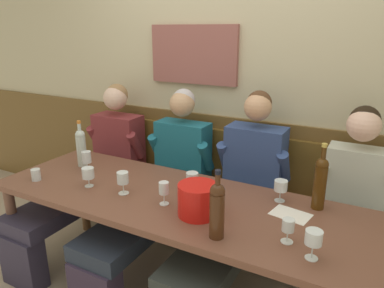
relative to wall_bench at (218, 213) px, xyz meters
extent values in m
cube|color=#C2B794|center=(0.00, 0.26, 1.12)|extent=(6.80, 0.08, 2.80)
cube|color=#8F534D|center=(-0.34, 0.20, 1.24)|extent=(0.76, 0.04, 0.46)
cube|color=brown|center=(0.00, 0.21, 0.24)|extent=(6.80, 0.03, 1.04)
cube|color=brown|center=(0.00, -0.02, -0.06)|extent=(2.70, 0.42, 0.44)
cube|color=brown|center=(0.00, -0.02, 0.18)|extent=(2.65, 0.39, 0.05)
cube|color=brown|center=(0.00, 0.17, 0.43)|extent=(2.70, 0.04, 0.45)
cube|color=brown|center=(0.00, -0.69, 0.43)|extent=(2.40, 0.82, 0.04)
cylinder|color=brown|center=(-1.13, -1.03, 0.06)|extent=(0.07, 0.07, 0.69)
cylinder|color=brown|center=(-1.13, -0.35, 0.06)|extent=(0.07, 0.07, 0.69)
cylinder|color=brown|center=(1.13, -0.35, 0.06)|extent=(0.07, 0.07, 0.69)
cube|color=#2C273A|center=(-0.98, -1.10, -0.09)|extent=(0.32, 0.14, 0.38)
cube|color=#2E2A3E|center=(-0.98, -0.60, 0.15)|extent=(0.36, 1.09, 0.11)
cube|color=maroon|center=(-0.98, -0.02, 0.46)|extent=(0.43, 0.22, 0.51)
sphere|color=beige|center=(-0.98, -0.03, 0.87)|extent=(0.21, 0.21, 0.21)
sphere|color=#9B754D|center=(-0.98, 0.00, 0.90)|extent=(0.19, 0.19, 0.19)
cylinder|color=maroon|center=(-1.20, -0.06, 0.49)|extent=(0.08, 0.20, 0.27)
cylinder|color=maroon|center=(-0.75, -0.06, 0.49)|extent=(0.08, 0.20, 0.27)
cube|color=#252D3C|center=(-0.31, -0.60, 0.15)|extent=(0.36, 1.09, 0.11)
cube|color=#196179|center=(-0.31, -0.02, 0.47)|extent=(0.43, 0.20, 0.53)
sphere|color=tan|center=(-0.31, -0.03, 0.88)|extent=(0.20, 0.20, 0.20)
sphere|color=silver|center=(-0.31, 0.00, 0.91)|extent=(0.18, 0.18, 0.18)
cylinder|color=#196179|center=(-0.54, -0.06, 0.50)|extent=(0.08, 0.20, 0.27)
cylinder|color=#196179|center=(-0.09, -0.06, 0.50)|extent=(0.08, 0.20, 0.27)
cube|color=#303533|center=(0.30, -0.60, 0.15)|extent=(0.35, 1.09, 0.11)
cube|color=navy|center=(0.30, -0.02, 0.49)|extent=(0.42, 0.22, 0.56)
sphere|color=tan|center=(0.30, -0.03, 0.92)|extent=(0.19, 0.19, 0.19)
sphere|color=#523521|center=(0.30, 0.00, 0.94)|extent=(0.18, 0.18, 0.18)
cylinder|color=navy|center=(0.07, -0.06, 0.52)|extent=(0.08, 0.20, 0.27)
cylinder|color=navy|center=(0.52, -0.06, 0.52)|extent=(0.08, 0.20, 0.27)
cube|color=#252933|center=(0.98, -0.60, 0.15)|extent=(0.31, 1.09, 0.11)
cube|color=#B6BCAD|center=(0.98, -0.02, 0.47)|extent=(0.37, 0.19, 0.51)
sphere|color=beige|center=(0.98, -0.03, 0.87)|extent=(0.20, 0.20, 0.20)
sphere|color=black|center=(0.98, 0.00, 0.90)|extent=(0.19, 0.19, 0.19)
cylinder|color=#B6BCAD|center=(0.78, -0.05, 0.49)|extent=(0.08, 0.20, 0.27)
cylinder|color=red|center=(0.23, -0.81, 0.54)|extent=(0.22, 0.22, 0.18)
cylinder|color=#45280B|center=(0.81, -0.41, 0.58)|extent=(0.07, 0.07, 0.26)
sphere|color=#45280B|center=(0.81, -0.41, 0.72)|extent=(0.07, 0.07, 0.07)
cylinder|color=#45280B|center=(0.81, -0.41, 0.77)|extent=(0.03, 0.03, 0.09)
cylinder|color=gold|center=(0.81, -0.41, 0.83)|extent=(0.03, 0.03, 0.02)
cylinder|color=#B7C6BF|center=(-0.89, -0.55, 0.56)|extent=(0.07, 0.07, 0.23)
sphere|color=#B7C6BF|center=(-0.89, -0.55, 0.69)|extent=(0.07, 0.07, 0.07)
cylinder|color=#B7C6BF|center=(-0.89, -0.55, 0.74)|extent=(0.03, 0.03, 0.08)
cylinder|color=orange|center=(-0.89, -0.55, 0.79)|extent=(0.03, 0.03, 0.02)
cylinder|color=#422412|center=(0.42, -0.97, 0.56)|extent=(0.08, 0.08, 0.24)
sphere|color=#422412|center=(0.42, -0.97, 0.70)|extent=(0.08, 0.08, 0.08)
cylinder|color=#422412|center=(0.42, -0.97, 0.75)|extent=(0.03, 0.03, 0.08)
cylinder|color=black|center=(0.42, -0.97, 0.80)|extent=(0.03, 0.03, 0.02)
cylinder|color=silver|center=(0.74, -0.84, 0.45)|extent=(0.06, 0.06, 0.00)
cylinder|color=silver|center=(0.74, -0.84, 0.48)|extent=(0.01, 0.01, 0.06)
cylinder|color=silver|center=(0.74, -0.84, 0.54)|extent=(0.06, 0.06, 0.06)
cylinder|color=beige|center=(0.74, -0.84, 0.52)|extent=(0.05, 0.05, 0.02)
cylinder|color=silver|center=(0.87, -0.92, 0.45)|extent=(0.06, 0.06, 0.00)
cylinder|color=silver|center=(0.87, -0.92, 0.49)|extent=(0.01, 0.01, 0.07)
cylinder|color=silver|center=(0.87, -0.92, 0.56)|extent=(0.08, 0.08, 0.07)
cylinder|color=#E4E382|center=(0.87, -0.92, 0.53)|extent=(0.07, 0.07, 0.02)
cylinder|color=silver|center=(-0.76, -0.64, 0.45)|extent=(0.06, 0.06, 0.00)
cylinder|color=silver|center=(-0.76, -0.64, 0.49)|extent=(0.01, 0.01, 0.07)
cylinder|color=silver|center=(-0.76, -0.64, 0.56)|extent=(0.07, 0.07, 0.08)
cylinder|color=silver|center=(-0.30, -0.79, 0.45)|extent=(0.07, 0.07, 0.00)
cylinder|color=silver|center=(-0.30, -0.79, 0.48)|extent=(0.01, 0.01, 0.07)
cylinder|color=silver|center=(-0.30, -0.79, 0.55)|extent=(0.07, 0.07, 0.07)
cylinder|color=#E5E78F|center=(-0.30, -0.79, 0.53)|extent=(0.06, 0.06, 0.03)
cylinder|color=silver|center=(0.07, -0.58, 0.45)|extent=(0.06, 0.06, 0.00)
cylinder|color=silver|center=(0.07, -0.58, 0.48)|extent=(0.01, 0.01, 0.06)
cylinder|color=silver|center=(0.07, -0.58, 0.55)|extent=(0.08, 0.08, 0.07)
cylinder|color=#F0D891|center=(0.07, -0.58, 0.52)|extent=(0.07, 0.07, 0.02)
cylinder|color=silver|center=(0.00, -0.79, 0.45)|extent=(0.06, 0.06, 0.00)
cylinder|color=silver|center=(0.00, -0.79, 0.48)|extent=(0.01, 0.01, 0.06)
cylinder|color=silver|center=(0.00, -0.79, 0.55)|extent=(0.06, 0.06, 0.07)
cylinder|color=silver|center=(-0.57, -0.81, 0.45)|extent=(0.06, 0.06, 0.00)
cylinder|color=silver|center=(-0.57, -0.81, 0.48)|extent=(0.01, 0.01, 0.06)
cylinder|color=silver|center=(-0.57, -0.81, 0.54)|extent=(0.08, 0.08, 0.07)
cylinder|color=beige|center=(-0.57, -0.81, 0.52)|extent=(0.07, 0.07, 0.03)
cylinder|color=silver|center=(0.59, -0.43, 0.45)|extent=(0.06, 0.06, 0.00)
cylinder|color=silver|center=(0.59, -0.43, 0.48)|extent=(0.01, 0.01, 0.07)
cylinder|color=silver|center=(0.59, -0.43, 0.55)|extent=(0.08, 0.08, 0.06)
cylinder|color=#E3E58E|center=(0.59, -0.43, 0.52)|extent=(0.07, 0.07, 0.02)
cylinder|color=silver|center=(-0.97, -0.91, 0.49)|extent=(0.06, 0.06, 0.08)
cube|color=white|center=(0.69, -0.56, 0.45)|extent=(0.23, 0.19, 0.00)
camera|label=1|loc=(1.05, -2.40, 1.44)|focal=33.43mm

